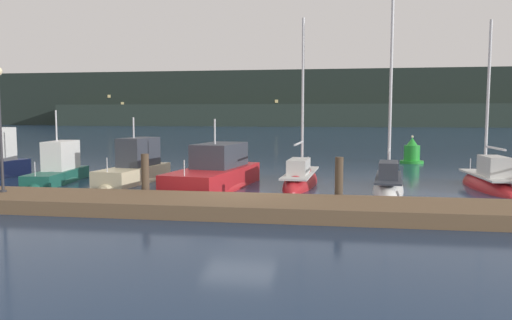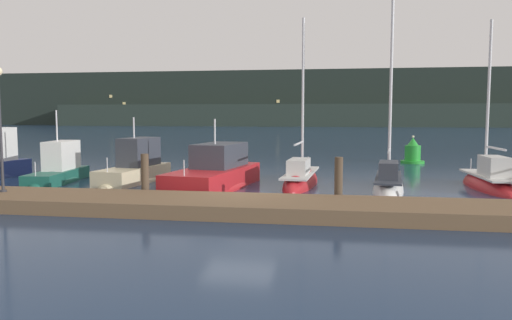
% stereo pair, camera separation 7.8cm
% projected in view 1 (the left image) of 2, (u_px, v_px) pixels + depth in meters
% --- Properties ---
extents(ground_plane, '(400.00, 400.00, 0.00)m').
position_uv_depth(ground_plane, '(239.00, 204.00, 17.54)').
color(ground_plane, '#192D4C').
extents(dock, '(42.53, 2.80, 0.45)m').
position_uv_depth(dock, '(229.00, 206.00, 15.91)').
color(dock, brown).
rests_on(dock, ground).
extents(mooring_pile_2, '(0.28, 0.28, 1.72)m').
position_uv_depth(mooring_pile_2, '(145.00, 177.00, 18.02)').
color(mooring_pile_2, '#4C3D2D').
rests_on(mooring_pile_2, ground).
extents(mooring_pile_3, '(0.28, 0.28, 1.70)m').
position_uv_depth(mooring_pile_3, '(339.00, 182.00, 16.93)').
color(mooring_pile_3, '#4C3D2D').
rests_on(mooring_pile_3, ground).
extents(motorboat_berth_3, '(1.99, 5.09, 3.91)m').
position_uv_depth(motorboat_berth_3, '(58.00, 176.00, 23.02)').
color(motorboat_berth_3, '#195647').
rests_on(motorboat_berth_3, ground).
extents(motorboat_berth_4, '(2.25, 5.27, 3.51)m').
position_uv_depth(motorboat_berth_4, '(135.00, 174.00, 23.03)').
color(motorboat_berth_4, beige).
rests_on(motorboat_berth_4, ground).
extents(motorboat_berth_5, '(3.35, 7.00, 3.53)m').
position_uv_depth(motorboat_berth_5, '(215.00, 180.00, 21.27)').
color(motorboat_berth_5, red).
rests_on(motorboat_berth_5, ground).
extents(sailboat_berth_6, '(1.70, 6.04, 8.12)m').
position_uv_depth(sailboat_berth_6, '(301.00, 182.00, 22.23)').
color(sailboat_berth_6, red).
rests_on(sailboat_berth_6, ground).
extents(sailboat_berth_7, '(1.79, 5.41, 8.89)m').
position_uv_depth(sailboat_berth_7, '(388.00, 188.00, 20.37)').
color(sailboat_berth_7, white).
rests_on(sailboat_berth_7, ground).
extents(sailboat_berth_8, '(1.64, 5.27, 7.75)m').
position_uv_depth(sailboat_berth_8, '(488.00, 185.00, 21.06)').
color(sailboat_berth_8, red).
rests_on(sailboat_berth_8, ground).
extents(channel_buoy, '(1.48, 1.48, 1.77)m').
position_uv_depth(channel_buoy, '(412.00, 153.00, 31.85)').
color(channel_buoy, green).
rests_on(channel_buoy, ground).
extents(hillside_backdrop, '(240.00, 23.00, 14.30)m').
position_uv_depth(hillside_backdrop, '(325.00, 101.00, 132.00)').
color(hillside_backdrop, '#1E2823').
rests_on(hillside_backdrop, ground).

